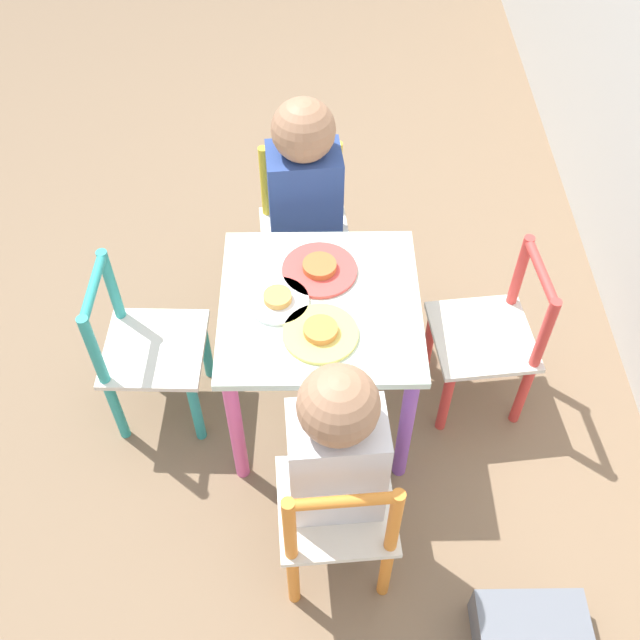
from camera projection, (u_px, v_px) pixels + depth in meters
name	position (u px, v px, depth m)	size (l,w,h in m)	color
ground_plane	(320.00, 405.00, 2.14)	(6.00, 6.00, 0.00)	#7F664C
kids_table	(320.00, 324.00, 1.86)	(0.48, 0.48, 0.45)	silver
chair_yellow	(304.00, 233.00, 2.24)	(0.28, 0.28, 0.50)	silver
chair_orange	(337.00, 517.00, 1.66)	(0.28, 0.28, 0.50)	silver
chair_teal	(146.00, 351.00, 1.96)	(0.27, 0.27, 0.50)	silver
chair_red	(490.00, 338.00, 1.99)	(0.29, 0.29, 0.50)	silver
child_left	(305.00, 196.00, 2.05)	(0.22, 0.21, 0.73)	#4C608E
child_right	(336.00, 453.00, 1.56)	(0.22, 0.21, 0.71)	#4C608E
plate_left	(320.00, 269.00, 1.85)	(0.19, 0.19, 0.03)	#E54C47
plate_right	(321.00, 333.00, 1.72)	(0.18, 0.18, 0.03)	#EADB66
plate_front	(278.00, 300.00, 1.79)	(0.15, 0.15, 0.03)	white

